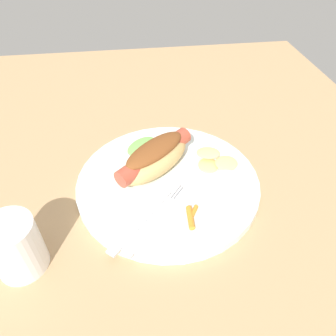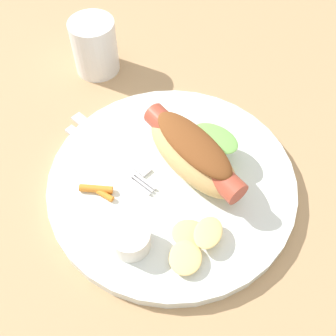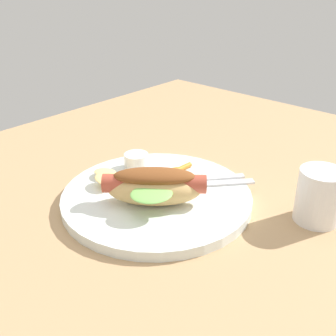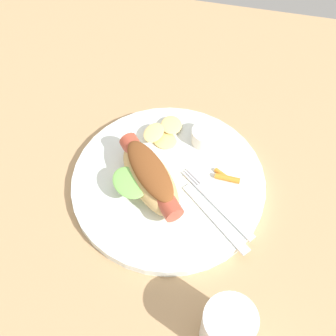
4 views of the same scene
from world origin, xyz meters
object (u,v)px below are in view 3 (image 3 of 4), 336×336
object	(u,v)px
knife	(213,184)
chips_pile	(109,177)
drinking_cup	(319,196)
plate	(156,198)
carrot_garnish	(179,168)
hot_dog	(154,186)
sauce_ramekin	(136,161)
fork	(203,179)

from	to	relation	value
knife	chips_pile	size ratio (longest dim) A/B	1.92
knife	drinking_cup	xyz separation A→B (cm)	(3.82, -15.90, 2.24)
plate	chips_pile	xyz separation A→B (cm)	(-2.35, 8.41, 1.59)
knife	drinking_cup	distance (cm)	16.50
carrot_garnish	hot_dog	bearing A→B (deg)	-158.12
plate	sauce_ramekin	distance (cm)	9.93
hot_dog	carrot_garnish	xyz separation A→B (cm)	(10.92, 4.39, -2.56)
plate	knife	distance (cm)	9.76
plate	chips_pile	size ratio (longest dim) A/B	4.19
plate	chips_pile	distance (cm)	8.88
plate	hot_dog	distance (cm)	4.72
plate	drinking_cup	bearing A→B (deg)	-59.84
drinking_cup	chips_pile	bearing A→B (deg)	116.31
hot_dog	sauce_ramekin	xyz separation A→B (cm)	(6.47, 10.52, -1.64)
hot_dog	sauce_ramekin	distance (cm)	12.46
hot_dog	chips_pile	xyz separation A→B (cm)	(-0.20, 10.25, -2.18)
sauce_ramekin	fork	bearing A→B (deg)	-70.11
knife	hot_dog	bearing A→B (deg)	24.33
hot_dog	knife	bearing A→B (deg)	-147.38
chips_pile	plate	bearing A→B (deg)	-74.39
chips_pile	drinking_cup	size ratio (longest dim) A/B	0.88
carrot_garnish	plate	bearing A→B (deg)	-163.80
sauce_ramekin	drinking_cup	distance (cm)	30.61
fork	carrot_garnish	world-z (taller)	carrot_garnish
chips_pile	sauce_ramekin	bearing A→B (deg)	2.29
fork	knife	world-z (taller)	same
plate	hot_dog	xyz separation A→B (cm)	(-2.15, -1.84, 3.77)
drinking_cup	carrot_garnish	bearing A→B (deg)	98.20
fork	chips_pile	xyz separation A→B (cm)	(-10.82, 11.22, 0.59)
sauce_ramekin	carrot_garnish	size ratio (longest dim) A/B	1.01
hot_dog	knife	distance (cm)	11.30
plate	sauce_ramekin	size ratio (longest dim) A/B	7.03
hot_dog	knife	size ratio (longest dim) A/B	1.06
drinking_cup	hot_dog	bearing A→B (deg)	126.88
plate	drinking_cup	world-z (taller)	drinking_cup
hot_dog	drinking_cup	distance (cm)	23.83
plate	carrot_garnish	world-z (taller)	carrot_garnish
knife	carrot_garnish	world-z (taller)	carrot_garnish
chips_pile	drinking_cup	world-z (taller)	drinking_cup
fork	plate	bearing A→B (deg)	20.66
fork	chips_pile	bearing A→B (deg)	-7.06
sauce_ramekin	chips_pile	xyz separation A→B (cm)	(-6.67, -0.27, -0.54)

